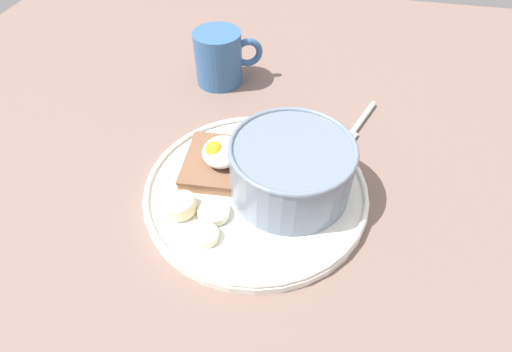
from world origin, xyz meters
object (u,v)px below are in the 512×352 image
object	(u,v)px
banana_slice_front	(214,212)
banana_slice_left	(205,235)
toast_slice	(223,163)
banana_slice_back	(181,206)
coffee_mug	(220,57)
knife	(354,131)
poached_egg	(221,151)
oatmeal_bowl	(291,168)

from	to	relation	value
banana_slice_front	banana_slice_left	xyz separation A→B (cm)	(-3.09, -0.00, 0.02)
toast_slice	banana_slice_back	world-z (taller)	banana_slice_back
coffee_mug	knife	bearing A→B (deg)	-112.75
toast_slice	coffee_mug	size ratio (longest dim) A/B	0.96
poached_egg	banana_slice_left	size ratio (longest dim) A/B	1.35
oatmeal_bowl	knife	bearing A→B (deg)	-28.73
banana_slice_back	coffee_mug	world-z (taller)	coffee_mug
poached_egg	banana_slice_front	world-z (taller)	poached_egg
knife	oatmeal_bowl	bearing A→B (deg)	151.27
toast_slice	banana_slice_back	distance (cm)	7.92
oatmeal_bowl	coffee_mug	distance (cm)	25.84
banana_slice_left	knife	xyz separation A→B (cm)	(21.44, -14.54, -1.11)
banana_slice_front	poached_egg	bearing A→B (deg)	7.36
poached_egg	banana_slice_front	distance (cm)	7.61
coffee_mug	knife	xyz separation A→B (cm)	(-8.85, -21.10, -3.77)
banana_slice_left	coffee_mug	xyz separation A→B (cm)	(30.28, 6.55, 2.66)
toast_slice	banana_slice_front	size ratio (longest dim) A/B	2.33
poached_egg	knife	bearing A→B (deg)	-54.22
poached_egg	banana_slice_left	xyz separation A→B (cm)	(-10.28, -0.93, -2.30)
oatmeal_bowl	banana_slice_front	world-z (taller)	oatmeal_bowl
toast_slice	poached_egg	size ratio (longest dim) A/B	1.88
banana_slice_front	banana_slice_left	bearing A→B (deg)	-179.95
toast_slice	banana_slice_back	bearing A→B (deg)	158.87
poached_egg	banana_slice_front	bearing A→B (deg)	-172.64
banana_slice_front	coffee_mug	size ratio (longest dim) A/B	0.41
oatmeal_bowl	coffee_mug	world-z (taller)	coffee_mug
poached_egg	banana_slice_back	xyz separation A→B (cm)	(-7.30, 2.75, -1.93)
oatmeal_bowl	banana_slice_front	size ratio (longest dim) A/B	3.30
oatmeal_bowl	banana_slice_back	xyz separation A→B (cm)	(-5.62, 11.19, -2.50)
coffee_mug	knife	world-z (taller)	coffee_mug
oatmeal_bowl	poached_egg	distance (cm)	8.62
banana_slice_left	coffee_mug	distance (cm)	31.10
coffee_mug	banana_slice_front	bearing A→B (deg)	-166.46
toast_slice	banana_slice_left	world-z (taller)	toast_slice
toast_slice	knife	world-z (taller)	toast_slice
knife	banana_slice_left	bearing A→B (deg)	145.84
banana_slice_left	toast_slice	bearing A→B (deg)	4.58
oatmeal_bowl	banana_slice_left	world-z (taller)	oatmeal_bowl
poached_egg	coffee_mug	distance (cm)	20.78
banana_slice_front	coffee_mug	bearing A→B (deg)	13.54
toast_slice	banana_slice_front	xyz separation A→B (cm)	(-7.27, -0.83, -0.35)
toast_slice	coffee_mug	world-z (taller)	coffee_mug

